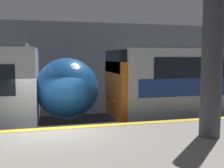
# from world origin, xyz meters

# --- Properties ---
(ground_plane) EXTENTS (120.00, 120.00, 0.00)m
(ground_plane) POSITION_xyz_m (0.00, 0.00, 0.00)
(ground_plane) COLOR black
(station_rear_barrier) EXTENTS (50.00, 0.15, 5.10)m
(station_rear_barrier) POSITION_xyz_m (0.00, 6.69, 2.55)
(station_rear_barrier) COLOR gray
(station_rear_barrier) RESTS_ON ground
(support_pillar_near) EXTENTS (0.54, 0.54, 3.60)m
(support_pillar_near) POSITION_xyz_m (4.09, -1.87, 2.91)
(support_pillar_near) COLOR #47474C
(support_pillar_near) RESTS_ON platform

